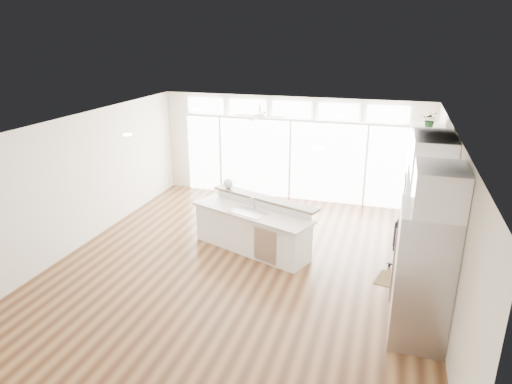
% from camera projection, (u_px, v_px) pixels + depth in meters
% --- Properties ---
extents(floor, '(7.00, 8.00, 0.02)m').
position_uv_depth(floor, '(243.00, 265.00, 8.77)').
color(floor, '#472A16').
rests_on(floor, ground).
extents(ceiling, '(7.00, 8.00, 0.02)m').
position_uv_depth(ceiling, '(241.00, 126.00, 7.87)').
color(ceiling, white).
rests_on(ceiling, wall_back).
extents(wall_back, '(7.00, 0.04, 2.70)m').
position_uv_depth(wall_back, '(291.00, 149.00, 11.93)').
color(wall_back, beige).
rests_on(wall_back, floor).
extents(wall_front, '(7.00, 0.04, 2.70)m').
position_uv_depth(wall_front, '(118.00, 326.00, 4.71)').
color(wall_front, beige).
rests_on(wall_front, floor).
extents(wall_left, '(0.04, 8.00, 2.70)m').
position_uv_depth(wall_left, '(80.00, 182.00, 9.28)').
color(wall_left, beige).
rests_on(wall_left, floor).
extents(wall_right, '(0.04, 8.00, 2.70)m').
position_uv_depth(wall_right, '(448.00, 221.00, 7.35)').
color(wall_right, beige).
rests_on(wall_right, floor).
extents(glass_wall, '(5.80, 0.06, 2.08)m').
position_uv_depth(glass_wall, '(290.00, 160.00, 11.97)').
color(glass_wall, white).
rests_on(glass_wall, wall_back).
extents(transom_row, '(5.90, 0.06, 0.40)m').
position_uv_depth(transom_row, '(292.00, 110.00, 11.53)').
color(transom_row, white).
rests_on(transom_row, wall_back).
extents(desk_window, '(0.04, 0.85, 0.85)m').
position_uv_depth(desk_window, '(445.00, 203.00, 7.57)').
color(desk_window, white).
rests_on(desk_window, wall_right).
extents(ceiling_fan, '(1.16, 1.16, 0.32)m').
position_uv_depth(ceiling_fan, '(260.00, 112.00, 10.61)').
color(ceiling_fan, silver).
rests_on(ceiling_fan, ceiling).
extents(recessed_lights, '(3.40, 3.00, 0.02)m').
position_uv_depth(recessed_lights, '(245.00, 125.00, 8.06)').
color(recessed_lights, white).
rests_on(recessed_lights, ceiling).
extents(oven_cabinet, '(0.64, 1.20, 2.50)m').
position_uv_depth(oven_cabinet, '(421.00, 190.00, 9.10)').
color(oven_cabinet, white).
rests_on(oven_cabinet, floor).
extents(desk_nook, '(0.72, 1.30, 0.76)m').
position_uv_depth(desk_nook, '(416.00, 263.00, 8.04)').
color(desk_nook, white).
rests_on(desk_nook, floor).
extents(upper_cabinets, '(0.64, 1.30, 0.64)m').
position_uv_depth(upper_cabinets, '(433.00, 155.00, 7.38)').
color(upper_cabinets, white).
rests_on(upper_cabinets, wall_right).
extents(refrigerator, '(0.76, 0.90, 2.00)m').
position_uv_depth(refrigerator, '(423.00, 277.00, 6.35)').
color(refrigerator, '#ACACB0').
rests_on(refrigerator, floor).
extents(fridge_cabinet, '(0.64, 0.90, 0.60)m').
position_uv_depth(fridge_cabinet, '(440.00, 189.00, 5.91)').
color(fridge_cabinet, white).
rests_on(fridge_cabinet, wall_right).
extents(framed_photos, '(0.06, 0.22, 0.80)m').
position_uv_depth(framed_photos, '(441.00, 199.00, 8.17)').
color(framed_photos, black).
rests_on(framed_photos, wall_right).
extents(kitchen_island, '(2.78, 1.84, 1.03)m').
position_uv_depth(kitchen_island, '(251.00, 227.00, 9.20)').
color(kitchen_island, white).
rests_on(kitchen_island, floor).
extents(rug, '(0.91, 0.74, 0.01)m').
position_uv_depth(rug, '(399.00, 282.00, 8.15)').
color(rug, '#322210').
rests_on(rug, floor).
extents(office_chair, '(0.61, 0.59, 0.99)m').
position_uv_depth(office_chair, '(408.00, 247.00, 8.37)').
color(office_chair, black).
rests_on(office_chair, floor).
extents(fishbowl, '(0.26, 0.26, 0.22)m').
position_uv_depth(fishbowl, '(228.00, 183.00, 9.84)').
color(fishbowl, silver).
rests_on(fishbowl, kitchen_island).
extents(monitor, '(0.12, 0.44, 0.36)m').
position_uv_depth(monitor, '(415.00, 233.00, 7.88)').
color(monitor, black).
rests_on(monitor, desk_nook).
extents(keyboard, '(0.15, 0.36, 0.02)m').
position_uv_depth(keyboard, '(404.00, 241.00, 7.98)').
color(keyboard, silver).
rests_on(keyboard, desk_nook).
extents(potted_plant, '(0.32, 0.35, 0.24)m').
position_uv_depth(potted_plant, '(430.00, 122.00, 8.65)').
color(potted_plant, '#265624').
rests_on(potted_plant, oven_cabinet).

